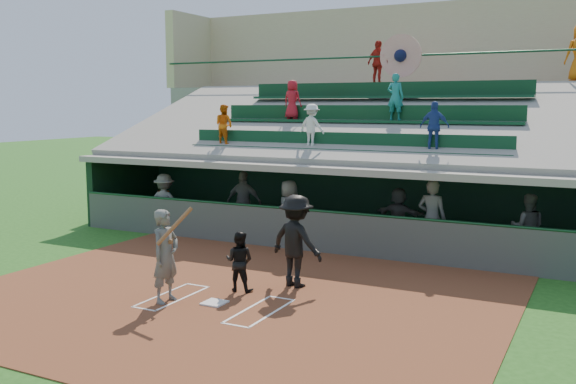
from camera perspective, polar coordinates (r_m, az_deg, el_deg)
The scene contains 20 objects.
ground at distance 12.88m, azimuth -6.54°, elevation -9.90°, with size 100.00×100.00×0.00m, color #205718.
dirt_slab at distance 13.28m, azimuth -5.35°, elevation -9.29°, with size 11.00×9.00×0.02m, color brown.
home_plate at distance 12.87m, azimuth -6.55°, elevation -9.75°, with size 0.43×0.43×0.03m, color silver.
batters_box_chalk at distance 12.88m, azimuth -6.54°, elevation -9.80°, with size 2.65×1.85×0.01m.
dugout_floor at distance 18.70m, azimuth 4.91°, elevation -4.23°, with size 16.00×3.50×0.04m, color gray.
concourse_slab at distance 24.74m, azimuth 10.83°, elevation 3.93°, with size 20.00×3.00×4.60m, color gray.
grandstand at distance 21.89m, azimuth 8.65°, elevation 3.39°, with size 20.40×10.40×7.80m.
batter_at_plate at distance 12.90m, azimuth -10.82°, elevation -5.57°, with size 0.87×0.77×1.95m.
catcher at distance 13.52m, azimuth -4.35°, elevation -6.15°, with size 0.61×0.48×1.26m, color black.
home_umpire at distance 13.74m, azimuth 0.73°, elevation -4.37°, with size 1.28×0.74×1.98m, color black.
dugout_bench at distance 19.81m, azimuth 6.43°, elevation -2.82°, with size 15.58×0.47×0.47m, color brown.
white_table at distance 21.42m, azimuth -11.10°, elevation -1.82°, with size 0.79×0.59×0.69m, color white.
water_cooler at distance 21.26m, azimuth -11.01°, elevation -0.42°, with size 0.38×0.38×0.38m, color #E0490D.
dugout_player_a at distance 19.94m, azimuth -10.91°, elevation -0.94°, with size 1.14×0.66×1.77m, color #555853.
dugout_player_b at distance 19.34m, azimuth -3.93°, elevation -0.92°, with size 1.11×0.46×1.89m, color #565853.
dugout_player_c at distance 17.99m, azimuth 0.10°, elevation -1.75°, with size 0.86×0.56×1.77m, color #585A55.
dugout_player_d at distance 18.21m, azimuth 9.80°, elevation -2.06°, with size 1.46×0.46×1.57m, color #535651.
dugout_player_e at distance 16.73m, azimuth 12.66°, elevation -2.29°, with size 0.72×0.47×1.98m, color #595B56.
dugout_player_f at distance 16.99m, azimuth 20.52°, elevation -2.96°, with size 0.82×0.64×1.69m, color #555853.
concourse_staff_a at distance 23.68m, azimuth 8.02°, elevation 11.31°, with size 0.93×0.39×1.58m, color #B31E14.
Camera 1 is at (6.79, -10.23, 3.90)m, focal length 40.00 mm.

